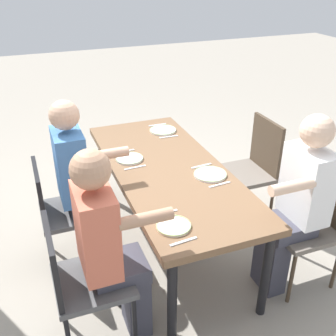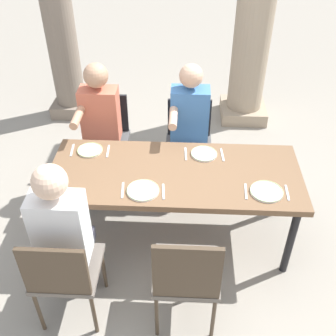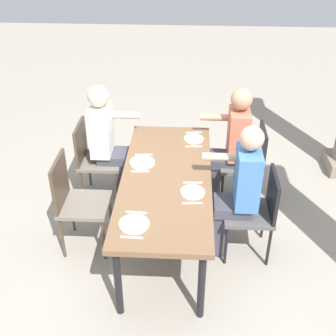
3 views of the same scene
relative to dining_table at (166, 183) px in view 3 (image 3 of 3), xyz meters
The scene contains 21 objects.
ground_plane 0.67m from the dining_table, ahead, with size 16.00×16.00×0.00m, color gray.
dining_table is the anchor object (origin of this frame).
chair_west_north 1.09m from the dining_table, 130.50° to the left, with size 0.44×0.44×0.88m.
chair_west_south 1.09m from the dining_table, 130.44° to the right, with size 0.44×0.44×0.87m.
chair_mid_north 0.84m from the dining_table, 82.46° to the left, with size 0.44×0.44×0.85m.
chair_mid_south 0.84m from the dining_table, 82.52° to the right, with size 0.44×0.44×0.94m.
diner_woman_green 0.94m from the dining_table, 138.26° to the left, with size 0.35×0.50×1.30m.
diner_man_white 0.65m from the dining_table, 80.64° to the left, with size 0.34×0.49×1.31m.
diner_guest_third 0.96m from the dining_table, 137.29° to the right, with size 0.35×0.50×1.30m.
plate_0 0.76m from the dining_table, 161.38° to the left, with size 0.21×0.21×0.02m.
fork_0 0.90m from the dining_table, 164.44° to the left, with size 0.02×0.17×0.01m, color silver.
spoon_0 0.62m from the dining_table, 156.89° to the left, with size 0.02×0.17×0.01m, color silver.
plate_1 0.34m from the dining_table, 132.71° to the right, with size 0.24×0.24×0.02m.
fork_1 0.45m from the dining_table, 147.05° to the right, with size 0.02×0.17×0.01m, color silver.
spoon_1 0.26m from the dining_table, 106.88° to the right, with size 0.02×0.17×0.01m, color silver.
plate_2 0.34m from the dining_table, 45.44° to the left, with size 0.22×0.22×0.02m.
fork_2 0.26m from the dining_table, 70.75° to the left, with size 0.02×0.17×0.01m, color silver.
spoon_2 0.45m from the dining_table, 31.68° to the left, with size 0.02×0.17×0.01m, color silver.
plate_3 0.71m from the dining_table, 17.14° to the right, with size 0.24×0.24×0.02m.
fork_3 0.57m from the dining_table, 21.60° to the right, with size 0.02×0.17×0.01m, color silver.
spoon_3 0.86m from the dining_table, 14.18° to the right, with size 0.02×0.17×0.01m, color silver.
Camera 3 is at (3.31, 0.20, 2.93)m, focal length 47.48 mm.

